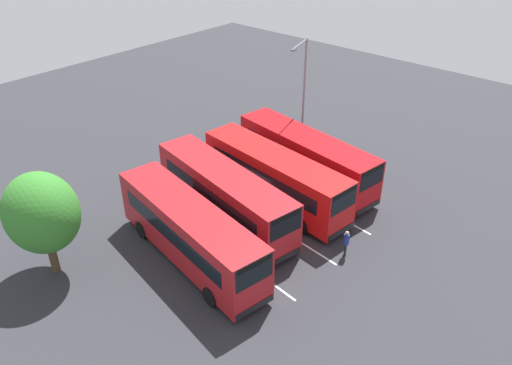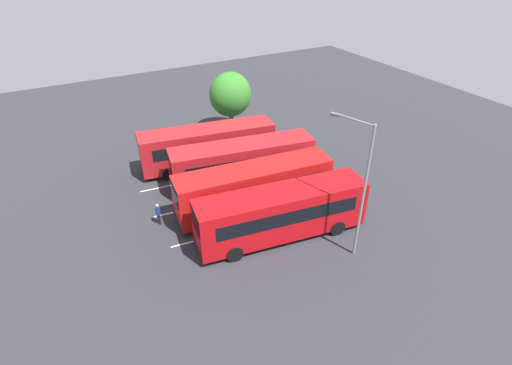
{
  "view_description": "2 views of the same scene",
  "coord_description": "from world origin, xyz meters",
  "px_view_note": "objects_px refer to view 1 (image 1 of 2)",
  "views": [
    {
      "loc": [
        17.86,
        -19.66,
        18.14
      ],
      "look_at": [
        -0.57,
        1.23,
        1.31
      ],
      "focal_mm": 35.31,
      "sensor_mm": 36.0,
      "label": 1
    },
    {
      "loc": [
        11.82,
        22.63,
        17.08
      ],
      "look_at": [
        -0.23,
        0.81,
        1.51
      ],
      "focal_mm": 28.32,
      "sensor_mm": 36.0,
      "label": 2
    }
  ],
  "objects_px": {
    "bus_center_right": "(275,177)",
    "depot_tree": "(42,213)",
    "street_lamp": "(303,90)",
    "bus_far_right": "(306,157)",
    "pedestrian": "(346,241)",
    "bus_far_left": "(190,232)",
    "bus_center_left": "(225,194)"
  },
  "relations": [
    {
      "from": "bus_center_right",
      "to": "street_lamp",
      "type": "bearing_deg",
      "value": 120.75
    },
    {
      "from": "bus_center_left",
      "to": "depot_tree",
      "type": "height_order",
      "value": "depot_tree"
    },
    {
      "from": "bus_center_left",
      "to": "pedestrian",
      "type": "height_order",
      "value": "bus_center_left"
    },
    {
      "from": "bus_center_right",
      "to": "street_lamp",
      "type": "xyz_separation_m",
      "value": [
        -3.13,
        6.87,
        3.1
      ]
    },
    {
      "from": "depot_tree",
      "to": "pedestrian",
      "type": "bearing_deg",
      "value": 45.95
    },
    {
      "from": "bus_center_right",
      "to": "depot_tree",
      "type": "distance_m",
      "value": 13.9
    },
    {
      "from": "bus_far_left",
      "to": "bus_center_left",
      "type": "distance_m",
      "value": 4.11
    },
    {
      "from": "bus_center_right",
      "to": "street_lamp",
      "type": "distance_m",
      "value": 8.16
    },
    {
      "from": "bus_far_right",
      "to": "pedestrian",
      "type": "bearing_deg",
      "value": -29.48
    },
    {
      "from": "pedestrian",
      "to": "street_lamp",
      "type": "relative_size",
      "value": 0.19
    },
    {
      "from": "bus_far_right",
      "to": "bus_far_left",
      "type": "bearing_deg",
      "value": -79.8
    },
    {
      "from": "street_lamp",
      "to": "depot_tree",
      "type": "xyz_separation_m",
      "value": [
        -1.42,
        -19.87,
        -1.25
      ]
    },
    {
      "from": "bus_far_left",
      "to": "bus_far_right",
      "type": "height_order",
      "value": "same"
    },
    {
      "from": "bus_center_left",
      "to": "bus_center_right",
      "type": "height_order",
      "value": "same"
    },
    {
      "from": "bus_far_right",
      "to": "bus_center_left",
      "type": "bearing_deg",
      "value": -88.71
    },
    {
      "from": "bus_center_left",
      "to": "street_lamp",
      "type": "height_order",
      "value": "street_lamp"
    },
    {
      "from": "bus_center_left",
      "to": "bus_far_right",
      "type": "distance_m",
      "value": 7.1
    },
    {
      "from": "bus_far_left",
      "to": "pedestrian",
      "type": "bearing_deg",
      "value": 53.26
    },
    {
      "from": "bus_center_right",
      "to": "depot_tree",
      "type": "xyz_separation_m",
      "value": [
        -4.56,
        -13.0,
        1.84
      ]
    },
    {
      "from": "bus_center_right",
      "to": "bus_far_right",
      "type": "xyz_separation_m",
      "value": [
        -0.1,
        3.45,
        0.0
      ]
    },
    {
      "from": "bus_far_right",
      "to": "depot_tree",
      "type": "xyz_separation_m",
      "value": [
        -4.46,
        -16.45,
        1.84
      ]
    },
    {
      "from": "bus_far_right",
      "to": "depot_tree",
      "type": "relative_size",
      "value": 1.92
    },
    {
      "from": "bus_far_left",
      "to": "pedestrian",
      "type": "xyz_separation_m",
      "value": [
        6.17,
        5.91,
        -0.92
      ]
    },
    {
      "from": "depot_tree",
      "to": "street_lamp",
      "type": "bearing_deg",
      "value": 85.9
    },
    {
      "from": "bus_far_right",
      "to": "street_lamp",
      "type": "relative_size",
      "value": 1.3
    },
    {
      "from": "street_lamp",
      "to": "depot_tree",
      "type": "height_order",
      "value": "street_lamp"
    },
    {
      "from": "bus_center_left",
      "to": "pedestrian",
      "type": "distance_m",
      "value": 7.72
    },
    {
      "from": "street_lamp",
      "to": "bus_far_left",
      "type": "bearing_deg",
      "value": -3.34
    },
    {
      "from": "bus_center_left",
      "to": "pedestrian",
      "type": "relative_size",
      "value": 6.82
    },
    {
      "from": "bus_center_left",
      "to": "bus_far_right",
      "type": "relative_size",
      "value": 1.0
    },
    {
      "from": "bus_center_right",
      "to": "pedestrian",
      "type": "xyz_separation_m",
      "value": [
        6.46,
        -1.61,
        -0.92
      ]
    },
    {
      "from": "bus_far_right",
      "to": "street_lamp",
      "type": "height_order",
      "value": "street_lamp"
    }
  ]
}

